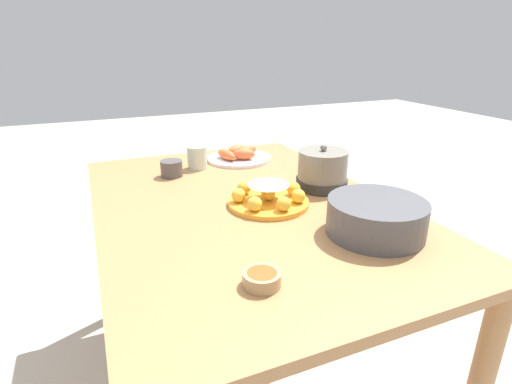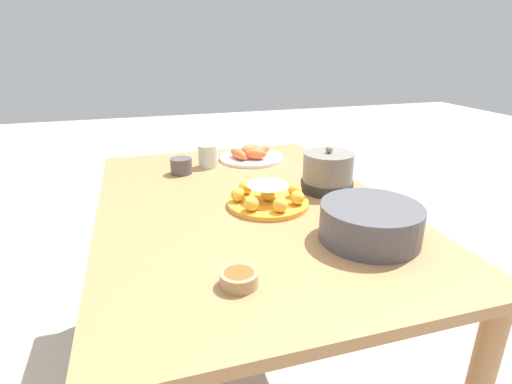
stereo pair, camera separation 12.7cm
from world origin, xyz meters
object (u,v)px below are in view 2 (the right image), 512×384
object	(u,v)px
serving_bowl	(370,222)
seafood_platter	(251,155)
cake_plate	(268,198)
cup_far	(208,156)
cup_near	(181,166)
dining_table	(245,229)
sauce_bowl	(239,278)
warming_pot	(328,172)

from	to	relation	value
serving_bowl	seafood_platter	bearing A→B (deg)	-173.62
cake_plate	seafood_platter	world-z (taller)	cake_plate
serving_bowl	cup_far	distance (m)	0.82
cup_near	dining_table	bearing A→B (deg)	24.20
seafood_platter	serving_bowl	bearing A→B (deg)	6.38
dining_table	cake_plate	size ratio (longest dim) A/B	5.18
serving_bowl	cup_far	xyz separation A→B (m)	(-0.76, -0.29, -0.01)
dining_table	cup_far	size ratio (longest dim) A/B	14.46
cup_far	sauce_bowl	bearing A→B (deg)	-6.09
dining_table	warming_pot	distance (m)	0.35
serving_bowl	warming_pot	size ratio (longest dim) A/B	1.45
sauce_bowl	warming_pot	distance (m)	0.65
sauce_bowl	cup_far	xyz separation A→B (m)	(-0.87, 0.09, 0.03)
dining_table	warming_pot	bearing A→B (deg)	93.97
dining_table	sauce_bowl	bearing A→B (deg)	-16.62
serving_bowl	cup_near	xyz separation A→B (m)	(-0.70, -0.41, -0.02)
serving_bowl	warming_pot	bearing A→B (deg)	171.04
cup_near	cup_far	xyz separation A→B (m)	(-0.06, 0.12, 0.02)
cake_plate	cup_far	xyz separation A→B (m)	(-0.46, -0.11, 0.02)
cup_far	cup_near	bearing A→B (deg)	-63.65
serving_bowl	cup_near	bearing A→B (deg)	-149.90
dining_table	warming_pot	world-z (taller)	warming_pot
sauce_bowl	cup_far	world-z (taller)	cup_far
sauce_bowl	cup_near	bearing A→B (deg)	-178.20
dining_table	serving_bowl	distance (m)	0.45
seafood_platter	cup_far	distance (m)	0.21
seafood_platter	cup_far	size ratio (longest dim) A/B	2.99
cake_plate	serving_bowl	world-z (taller)	serving_bowl
cake_plate	serving_bowl	distance (m)	0.35
sauce_bowl	seafood_platter	distance (m)	0.96
sauce_bowl	warming_pot	world-z (taller)	warming_pot
cup_far	warming_pot	world-z (taller)	warming_pot
seafood_platter	warming_pot	xyz separation A→B (m)	(0.44, 0.15, 0.05)
dining_table	cup_far	xyz separation A→B (m)	(-0.41, -0.04, 0.15)
cake_plate	seafood_platter	bearing A→B (deg)	169.77
dining_table	warming_pot	xyz separation A→B (m)	(-0.02, 0.31, 0.17)
sauce_bowl	seafood_platter	xyz separation A→B (m)	(-0.91, 0.29, 0.00)
cup_far	warming_pot	distance (m)	0.53
seafood_platter	warming_pot	size ratio (longest dim) A/B	1.52
sauce_bowl	cup_far	bearing A→B (deg)	173.91
cup_near	cake_plate	bearing A→B (deg)	28.95
cake_plate	warming_pot	distance (m)	0.25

